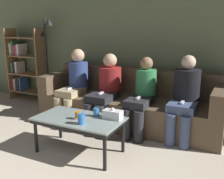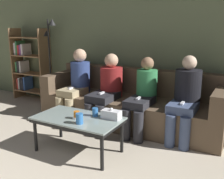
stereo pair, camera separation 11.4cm
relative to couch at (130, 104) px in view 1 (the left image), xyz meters
name	(u,v)px [view 1 (the left image)]	position (x,y,z in m)	size (l,w,h in m)	color
wall_back	(143,37)	(0.00, 0.52, 1.00)	(12.00, 0.06, 2.60)	#707F5B
couch	(130,104)	(0.00, 0.00, 0.00)	(2.76, 0.89, 0.82)	brown
coffee_table	(79,121)	(-0.15, -1.18, 0.09)	(1.03, 0.57, 0.43)	#8C9E99
cup_near_left	(96,112)	(0.00, -1.04, 0.18)	(0.07, 0.07, 0.10)	#3372BF
cup_near_right	(78,115)	(-0.14, -1.22, 0.18)	(0.07, 0.07, 0.09)	orange
cup_far_center	(81,119)	(-0.02, -1.33, 0.19)	(0.08, 0.08, 0.12)	#3372BF
tissue_box	(113,114)	(0.21, -1.03, 0.18)	(0.22, 0.12, 0.13)	white
game_remote	(79,117)	(-0.15, -1.18, 0.14)	(0.04, 0.15, 0.02)	white
bookshelf	(24,65)	(-2.44, 0.29, 0.40)	(0.80, 0.32, 1.43)	#9E754C
standing_lamp	(47,54)	(-1.70, 0.15, 0.68)	(0.31, 0.26, 1.60)	black
seated_person_left_end	(75,83)	(-0.86, -0.22, 0.30)	(0.31, 0.66, 1.12)	tan
seated_person_mid_left	(106,88)	(-0.29, -0.23, 0.28)	(0.34, 0.73, 1.08)	#28282D
seated_person_mid_right	(142,94)	(0.29, -0.25, 0.25)	(0.31, 0.71, 1.06)	#28282D
seated_person_right_end	(185,95)	(0.86, -0.20, 0.29)	(0.34, 0.65, 1.11)	#47567A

